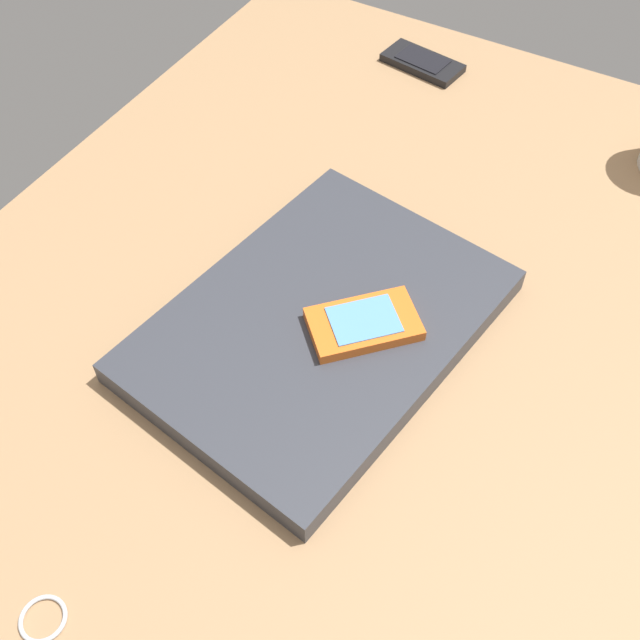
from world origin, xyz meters
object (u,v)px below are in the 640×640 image
at_px(cell_phone_on_laptop, 364,324).
at_px(cell_phone_on_desk, 422,63).
at_px(laptop_closed, 320,325).
at_px(key_ring, 43,619).

relative_size(cell_phone_on_laptop, cell_phone_on_desk, 1.02).
bearing_deg(laptop_closed, key_ring, -178.57).
bearing_deg(cell_phone_on_desk, key_ring, -175.85).
xyz_separation_m(laptop_closed, key_ring, (-0.33, 0.05, -0.01)).
bearing_deg(laptop_closed, cell_phone_on_desk, 21.99).
relative_size(laptop_closed, key_ring, 9.47).
bearing_deg(cell_phone_on_laptop, cell_phone_on_desk, 17.97).
height_order(laptop_closed, cell_phone_on_desk, laptop_closed).
relative_size(cell_phone_on_laptop, key_ring, 3.11).
bearing_deg(key_ring, cell_phone_on_desk, 4.15).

